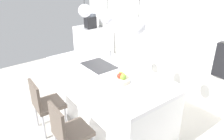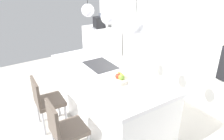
{
  "view_description": "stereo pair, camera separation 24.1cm",
  "coord_description": "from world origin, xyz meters",
  "px_view_note": "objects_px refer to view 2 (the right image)",
  "views": [
    {
      "loc": [
        2.47,
        -1.83,
        2.38
      ],
      "look_at": [
        0.1,
        0.0,
        0.97
      ],
      "focal_mm": 35.7,
      "sensor_mm": 36.0,
      "label": 1
    },
    {
      "loc": [
        2.61,
        -1.63,
        2.38
      ],
      "look_at": [
        0.1,
        0.0,
        0.97
      ],
      "focal_mm": 35.7,
      "sensor_mm": 36.0,
      "label": 2
    }
  ],
  "objects_px": {
    "chair_near": "(46,100)",
    "chair_middle": "(64,128)",
    "coffee_machine": "(99,22)",
    "fruit_bowl": "(119,79)"
  },
  "relations": [
    {
      "from": "fruit_bowl",
      "to": "chair_near",
      "type": "xyz_separation_m",
      "value": [
        -0.77,
        -0.83,
        -0.47
      ]
    },
    {
      "from": "chair_near",
      "to": "fruit_bowl",
      "type": "bearing_deg",
      "value": 47.25
    },
    {
      "from": "coffee_machine",
      "to": "chair_near",
      "type": "relative_size",
      "value": 0.44
    },
    {
      "from": "fruit_bowl",
      "to": "chair_middle",
      "type": "distance_m",
      "value": 0.96
    },
    {
      "from": "chair_near",
      "to": "chair_middle",
      "type": "distance_m",
      "value": 0.76
    },
    {
      "from": "chair_near",
      "to": "chair_middle",
      "type": "xyz_separation_m",
      "value": [
        0.76,
        -0.01,
        -0.01
      ]
    },
    {
      "from": "fruit_bowl",
      "to": "chair_near",
      "type": "height_order",
      "value": "fruit_bowl"
    },
    {
      "from": "chair_near",
      "to": "chair_middle",
      "type": "bearing_deg",
      "value": -0.47
    },
    {
      "from": "chair_near",
      "to": "chair_middle",
      "type": "relative_size",
      "value": 0.98
    },
    {
      "from": "fruit_bowl",
      "to": "coffee_machine",
      "type": "xyz_separation_m",
      "value": [
        -2.88,
        1.36,
        0.05
      ]
    }
  ]
}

